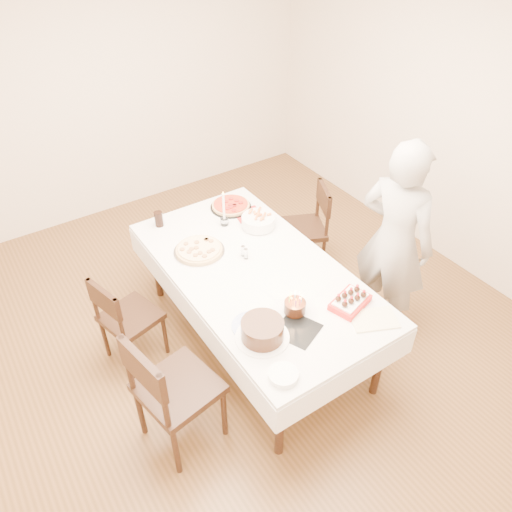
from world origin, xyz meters
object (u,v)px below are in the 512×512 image
chair_right_savory (302,229)px  layer_cake (262,330)px  person (394,242)px  pizza_pepperoni (231,205)px  cola_glass (159,219)px  chair_left_savory (131,317)px  taper_candle (224,208)px  dining_table (256,306)px  pizza_white (199,250)px  chair_left_dessert (178,388)px  birthday_cake (295,303)px  strawberry_box (350,301)px  pasta_bowl (258,221)px

chair_right_savory → layer_cake: layer_cake is taller
person → pizza_pepperoni: bearing=15.5°
cola_glass → chair_left_savory: bearing=-134.9°
taper_candle → dining_table: bearing=-99.5°
chair_right_savory → pizza_white: (-1.15, -0.14, 0.33)m
pizza_white → taper_candle: (0.36, 0.21, 0.14)m
chair_left_dessert → layer_cake: (0.56, -0.13, 0.32)m
taper_candle → chair_left_dessert: bearing=-132.6°
dining_table → birthday_cake: birthday_cake is taller
layer_cake → person: bearing=7.3°
dining_table → person: 1.19m
dining_table → layer_cake: size_ratio=6.08×
pizza_white → cola_glass: (-0.10, 0.51, 0.04)m
dining_table → chair_left_savory: chair_left_savory is taller
person → birthday_cake: (-1.03, -0.10, -0.02)m
dining_table → birthday_cake: 0.69m
pizza_white → strawberry_box: bearing=-62.1°
layer_cake → strawberry_box: layer_cake is taller
dining_table → chair_left_savory: size_ratio=2.56×
birthday_cake → strawberry_box: size_ratio=0.53×
pizza_pepperoni → cola_glass: cola_glass is taller
birthday_cake → pizza_white: bearing=103.1°
person → pizza_white: bearing=41.8°
pizza_white → birthday_cake: 0.97m
chair_left_dessert → cola_glass: size_ratio=7.64×
dining_table → strawberry_box: size_ratio=7.59×
taper_candle → chair_right_savory: bearing=-5.3°
chair_right_savory → chair_left_dessert: bearing=-125.8°
chair_right_savory → chair_left_dessert: chair_left_dessert is taller
person → strawberry_box: size_ratio=6.06×
taper_candle → pasta_bowl: bearing=-39.0°
birthday_cake → person: bearing=5.7°
taper_candle → strawberry_box: size_ratio=1.16×
birthday_cake → strawberry_box: bearing=-23.1°
person → cola_glass: (-1.36, 1.35, -0.04)m
layer_cake → strawberry_box: size_ratio=1.25×
birthday_cake → layer_cake: bearing=-167.6°
chair_left_savory → layer_cake: 1.19m
chair_right_savory → taper_candle: bearing=-160.7°
pizza_white → birthday_cake: bearing=-76.9°
pizza_pepperoni → pasta_bowl: 0.38m
pasta_bowl → birthday_cake: 1.04m
dining_table → pizza_white: (-0.25, 0.43, 0.40)m
person → pasta_bowl: size_ratio=6.11×
chair_right_savory → chair_left_dessert: size_ratio=0.87×
pizza_pepperoni → birthday_cake: (-0.32, -1.35, 0.06)m
pizza_pepperoni → cola_glass: bearing=171.4°
chair_left_savory → birthday_cake: size_ratio=5.63×
chair_left_dessert → chair_left_savory: bearing=-101.2°
chair_left_dessert → person: 1.94m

